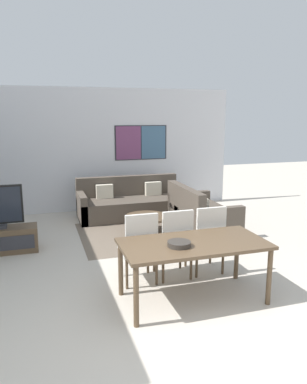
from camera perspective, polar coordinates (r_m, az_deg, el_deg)
ground_plane at (r=3.77m, az=5.93°, el=-24.24°), size 24.00×24.00×0.00m
wall_back at (r=8.75m, az=-8.93°, el=6.35°), size 6.66×0.09×2.80m
area_rug at (r=7.12m, az=-0.99°, el=-6.28°), size 2.49×2.05×0.01m
sofa_main at (r=8.23m, az=-3.50°, el=-1.84°), size 2.29×0.92×0.86m
sofa_side at (r=7.35m, az=6.96°, el=-3.57°), size 0.92×1.57×0.86m
coffee_table at (r=7.04m, az=-1.00°, el=-4.32°), size 0.83×0.83×0.34m
dining_table at (r=4.50m, az=6.12°, el=-8.46°), size 1.73×0.87×0.73m
dining_chair_left at (r=4.94m, az=-2.16°, el=-8.03°), size 0.46×0.46×0.98m
dining_chair_centre at (r=5.10m, az=3.23°, el=-7.39°), size 0.46×0.46×0.98m
dining_chair_right at (r=5.31m, az=8.17°, el=-6.69°), size 0.46×0.46×0.98m
fruit_bowl at (r=4.31m, az=3.93°, el=-7.85°), size 0.27×0.27×0.06m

